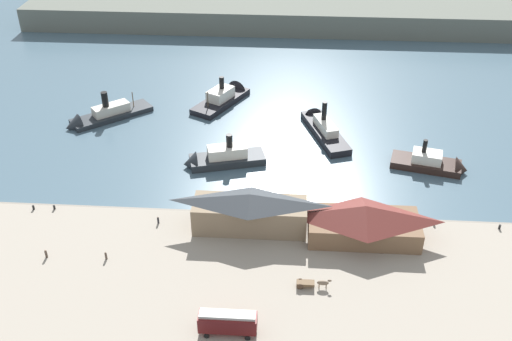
# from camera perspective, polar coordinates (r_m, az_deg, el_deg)

# --- Properties ---
(ground_plane) EXTENTS (320.00, 320.00, 0.00)m
(ground_plane) POSITION_cam_1_polar(r_m,az_deg,el_deg) (122.04, 0.13, -3.51)
(ground_plane) COLOR #476070
(quay_promenade) EXTENTS (110.00, 36.00, 1.20)m
(quay_promenade) POSITION_cam_1_polar(r_m,az_deg,el_deg) (104.78, -0.67, -10.39)
(quay_promenade) COLOR #9E9384
(quay_promenade) RESTS_ON ground
(seawall_edge) EXTENTS (110.00, 0.80, 1.00)m
(seawall_edge) POSITION_cam_1_polar(r_m,az_deg,el_deg) (118.87, 0.02, -4.35)
(seawall_edge) COLOR gray
(seawall_edge) RESTS_ON ground
(ferry_shed_east_terminal) EXTENTS (21.91, 7.52, 7.78)m
(ferry_shed_east_terminal) POSITION_cam_1_polar(r_m,az_deg,el_deg) (112.36, -0.59, -3.90)
(ferry_shed_east_terminal) COLOR #847056
(ferry_shed_east_terminal) RESTS_ON quay_promenade
(ferry_shed_west_terminal) EXTENTS (20.99, 9.96, 7.08)m
(ferry_shed_west_terminal) POSITION_cam_1_polar(r_m,az_deg,el_deg) (112.20, 10.35, -4.81)
(ferry_shed_west_terminal) COLOR brown
(ferry_shed_west_terminal) RESTS_ON quay_promenade
(street_tram) EXTENTS (9.02, 2.86, 4.17)m
(street_tram) POSITION_cam_1_polar(r_m,az_deg,el_deg) (93.87, -2.74, -14.28)
(street_tram) COLOR maroon
(street_tram) RESTS_ON quay_promenade
(horse_cart) EXTENTS (5.89, 1.45, 1.87)m
(horse_cart) POSITION_cam_1_polar(r_m,az_deg,el_deg) (102.28, 5.40, -10.72)
(horse_cart) COLOR brown
(horse_cart) RESTS_ON quay_promenade
(pedestrian_by_tram) EXTENTS (0.38, 0.38, 1.55)m
(pedestrian_by_tram) POSITION_cam_1_polar(r_m,az_deg,el_deg) (116.92, -9.39, -4.73)
(pedestrian_by_tram) COLOR #232328
(pedestrian_by_tram) RESTS_ON quay_promenade
(pedestrian_near_east_shed) EXTENTS (0.43, 0.43, 1.75)m
(pedestrian_near_east_shed) POSITION_cam_1_polar(r_m,az_deg,el_deg) (114.01, -19.53, -7.56)
(pedestrian_near_east_shed) COLOR #4C3D33
(pedestrian_near_east_shed) RESTS_ON quay_promenade
(pedestrian_walking_west) EXTENTS (0.41, 0.41, 1.64)m
(pedestrian_walking_west) POSITION_cam_1_polar(r_m,az_deg,el_deg) (110.57, -14.23, -7.95)
(pedestrian_walking_west) COLOR #4C3D33
(pedestrian_walking_west) RESTS_ON quay_promenade
(mooring_post_west) EXTENTS (0.44, 0.44, 0.90)m
(mooring_post_west) POSITION_cam_1_polar(r_m,az_deg,el_deg) (127.20, -20.61, -3.35)
(mooring_post_west) COLOR black
(mooring_post_west) RESTS_ON quay_promenade
(mooring_post_east) EXTENTS (0.44, 0.44, 0.90)m
(mooring_post_east) POSITION_cam_1_polar(r_m,az_deg,el_deg) (120.17, 16.74, -4.84)
(mooring_post_east) COLOR black
(mooring_post_east) RESTS_ON quay_promenade
(mooring_post_center_west) EXTENTS (0.44, 0.44, 0.90)m
(mooring_post_center_west) POSITION_cam_1_polar(r_m,az_deg,el_deg) (125.86, -18.82, -3.36)
(mooring_post_center_west) COLOR black
(mooring_post_center_west) RESTS_ON quay_promenade
(mooring_post_center_east) EXTENTS (0.44, 0.44, 0.90)m
(mooring_post_center_east) POSITION_cam_1_polar(r_m,az_deg,el_deg) (123.33, 22.37, -5.04)
(mooring_post_center_east) COLOR black
(mooring_post_center_east) RESTS_ON quay_promenade
(ferry_approaching_east) EXTENTS (17.61, 9.52, 8.83)m
(ferry_approaching_east) POSITION_cam_1_polar(r_m,az_deg,el_deg) (139.34, 16.87, 0.61)
(ferry_approaching_east) COLOR black
(ferry_approaching_east) RESTS_ON ground
(ferry_near_quay) EXTENTS (12.43, 23.73, 10.03)m
(ferry_near_quay) POSITION_cam_1_polar(r_m,az_deg,el_deg) (149.39, 6.31, 4.26)
(ferry_near_quay) COLOR black
(ferry_near_quay) RESTS_ON ground
(ferry_outer_harbor) EXTENTS (15.49, 21.41, 9.91)m
(ferry_outer_harbor) POSITION_cam_1_polar(r_m,az_deg,el_deg) (164.20, -2.85, 7.20)
(ferry_outer_harbor) COLOR black
(ferry_outer_harbor) RESTS_ON ground
(ferry_departing_north) EXTENTS (21.34, 19.01, 9.59)m
(ferry_departing_north) POSITION_cam_1_polar(r_m,az_deg,el_deg) (158.49, -14.78, 5.02)
(ferry_departing_north) COLOR #23282D
(ferry_departing_north) RESTS_ON ground
(ferry_moored_east) EXTENTS (19.36, 10.25, 9.14)m
(ferry_moored_east) POSITION_cam_1_polar(r_m,az_deg,el_deg) (135.17, -3.62, 1.17)
(ferry_moored_east) COLOR #23282D
(ferry_moored_east) RESTS_ON ground
(far_headland) EXTENTS (180.00, 24.00, 8.00)m
(far_headland) POSITION_cam_1_polar(r_m,az_deg,el_deg) (219.07, 2.09, 14.67)
(far_headland) COLOR #60665B
(far_headland) RESTS_ON ground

